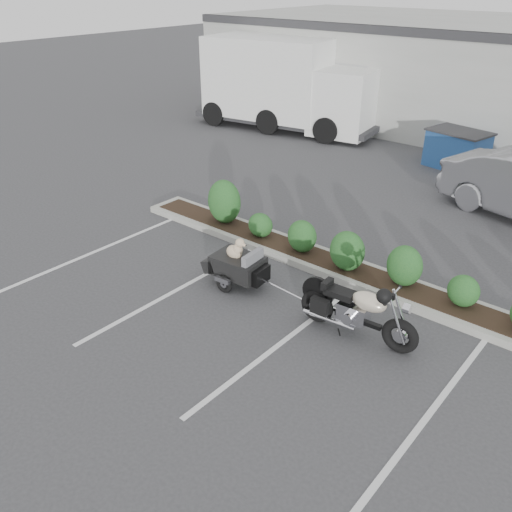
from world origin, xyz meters
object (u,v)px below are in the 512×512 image
Objects in this scene: motorcycle at (357,311)px; delivery_truck at (288,86)px; pet_trailer at (237,265)px; dumpster at (457,149)px.

delivery_truck is (-9.52, 10.64, 1.14)m from motorcycle.
motorcycle is 1.25× the size of pet_trailer.
delivery_truck is at bearing 117.85° from pet_trailer.
motorcycle is 10.40m from dumpster.
pet_trailer is at bearing -66.13° from delivery_truck.
motorcycle is at bearing -4.95° from pet_trailer.
delivery_truck reaches higher than dumpster.
pet_trailer is 0.87× the size of dumpster.
pet_trailer is (-2.79, 0.02, -0.06)m from motorcycle.
dumpster is 7.35m from delivery_truck.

